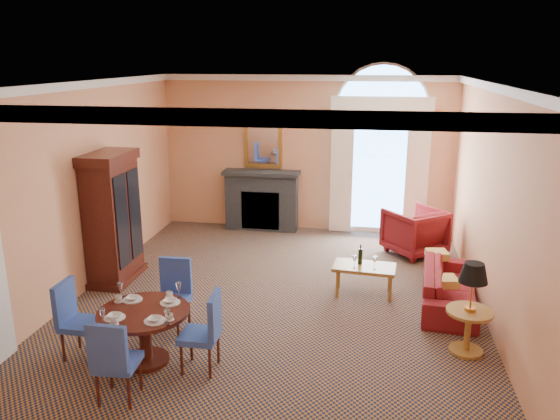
% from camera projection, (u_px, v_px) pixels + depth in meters
% --- Properties ---
extents(ground, '(7.50, 7.50, 0.00)m').
position_uv_depth(ground, '(274.00, 302.00, 8.15)').
color(ground, '#142140').
rests_on(ground, ground).
extents(room_envelope, '(6.04, 7.52, 3.45)m').
position_uv_depth(room_envelope, '(280.00, 129.00, 8.11)').
color(room_envelope, '#E89F6F').
rests_on(room_envelope, ground).
extents(armoire, '(0.61, 1.08, 2.11)m').
position_uv_depth(armoire, '(113.00, 220.00, 8.75)').
color(armoire, '#37120C').
rests_on(armoire, ground).
extents(dining_table, '(1.08, 1.08, 0.88)m').
position_uv_depth(dining_table, '(144.00, 323.00, 6.43)').
color(dining_table, '#37120C').
rests_on(dining_table, ground).
extents(dining_chair_north, '(0.48, 0.48, 0.97)m').
position_uv_depth(dining_chair_north, '(173.00, 289.00, 7.27)').
color(dining_chair_north, '#2948A1').
rests_on(dining_chair_north, ground).
extents(dining_chair_south, '(0.45, 0.46, 0.97)m').
position_uv_depth(dining_chair_south, '(113.00, 357.00, 5.63)').
color(dining_chair_south, '#2948A1').
rests_on(dining_chair_south, ground).
extents(dining_chair_east, '(0.46, 0.44, 0.97)m').
position_uv_depth(dining_chair_east, '(207.00, 327.00, 6.26)').
color(dining_chair_east, '#2948A1').
rests_on(dining_chair_east, ground).
extents(dining_chair_west, '(0.45, 0.45, 0.97)m').
position_uv_depth(dining_chair_west, '(73.00, 315.00, 6.56)').
color(dining_chair_west, '#2948A1').
rests_on(dining_chair_west, ground).
extents(sofa, '(0.93, 1.98, 0.56)m').
position_uv_depth(sofa, '(449.00, 287.00, 8.02)').
color(sofa, maroon).
rests_on(sofa, ground).
extents(armchair, '(1.31, 1.31, 0.86)m').
position_uv_depth(armchair, '(415.00, 231.00, 10.08)').
color(armchair, maroon).
rests_on(armchair, ground).
extents(coffee_table, '(0.98, 0.60, 0.80)m').
position_uv_depth(coffee_table, '(364.00, 268.00, 8.31)').
color(coffee_table, '#AA7733').
rests_on(coffee_table, ground).
extents(side_table, '(0.56, 0.56, 1.15)m').
position_uv_depth(side_table, '(471.00, 297.00, 6.59)').
color(side_table, '#AA7733').
rests_on(side_table, ground).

